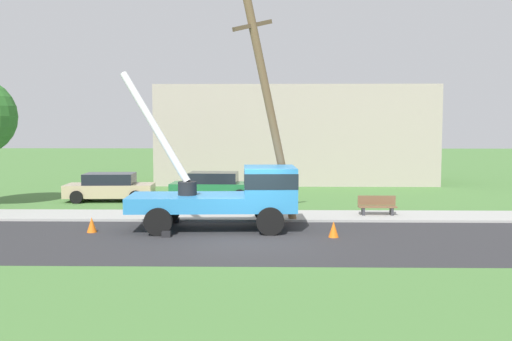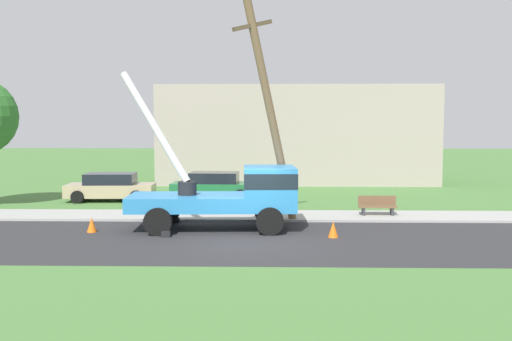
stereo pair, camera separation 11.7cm
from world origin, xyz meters
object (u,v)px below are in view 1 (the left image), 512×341
(parked_sedan_tan, at_px, (110,187))
(utility_truck, at_px, (235,192))
(parked_sedan_green, at_px, (214,186))
(traffic_cone_ahead, at_px, (334,229))
(traffic_cone_behind, at_px, (92,225))
(leaning_utility_pole, at_px, (270,110))
(traffic_cone_curbside, at_px, (279,217))
(park_bench, at_px, (377,206))

(parked_sedan_tan, bearing_deg, utility_truck, -48.68)
(utility_truck, relative_size, parked_sedan_green, 1.54)
(traffic_cone_ahead, distance_m, traffic_cone_behind, 8.75)
(leaning_utility_pole, xyz_separation_m, parked_sedan_tan, (-8.16, 6.65, -3.79))
(utility_truck, bearing_deg, traffic_cone_curbside, 36.59)
(parked_sedan_green, distance_m, park_bench, 9.35)
(leaning_utility_pole, bearing_deg, park_bench, 21.36)
(traffic_cone_curbside, bearing_deg, parked_sedan_green, 113.99)
(leaning_utility_pole, relative_size, traffic_cone_behind, 15.67)
(traffic_cone_curbside, bearing_deg, traffic_cone_behind, -163.77)
(traffic_cone_ahead, bearing_deg, parked_sedan_green, 116.99)
(parked_sedan_green, xyz_separation_m, park_bench, (7.47, -5.61, -0.25))
(traffic_cone_ahead, distance_m, parked_sedan_tan, 13.95)
(utility_truck, relative_size, parked_sedan_tan, 1.53)
(leaning_utility_pole, bearing_deg, parked_sedan_green, 111.48)
(parked_sedan_tan, xyz_separation_m, park_bench, (12.72, -4.87, -0.25))
(traffic_cone_behind, height_order, park_bench, park_bench)
(traffic_cone_curbside, relative_size, park_bench, 0.35)
(leaning_utility_pole, xyz_separation_m, traffic_cone_ahead, (2.21, -2.66, -4.22))
(parked_sedan_tan, relative_size, park_bench, 2.81)
(utility_truck, relative_size, leaning_utility_pole, 0.78)
(utility_truck, bearing_deg, leaning_utility_pole, 41.27)
(traffic_cone_behind, xyz_separation_m, parked_sedan_green, (3.60, 9.31, 0.43))
(utility_truck, height_order, traffic_cone_behind, utility_truck)
(parked_sedan_green, bearing_deg, traffic_cone_ahead, -63.01)
(leaning_utility_pole, height_order, traffic_cone_curbside, leaning_utility_pole)
(park_bench, bearing_deg, parked_sedan_green, 143.08)
(utility_truck, height_order, park_bench, utility_truck)
(utility_truck, distance_m, leaning_utility_pole, 3.55)
(leaning_utility_pole, distance_m, park_bench, 6.35)
(traffic_cone_curbside, height_order, parked_sedan_green, parked_sedan_green)
(traffic_cone_ahead, height_order, park_bench, park_bench)
(traffic_cone_curbside, bearing_deg, leaning_utility_pole, -167.03)
(utility_truck, bearing_deg, traffic_cone_ahead, -23.33)
(park_bench, bearing_deg, traffic_cone_ahead, -117.79)
(leaning_utility_pole, xyz_separation_m, parked_sedan_green, (-2.91, 7.40, -3.79))
(traffic_cone_curbside, relative_size, parked_sedan_green, 0.13)
(traffic_cone_ahead, distance_m, parked_sedan_green, 11.30)
(traffic_cone_behind, distance_m, parked_sedan_green, 9.99)
(traffic_cone_curbside, bearing_deg, traffic_cone_ahead, -55.74)
(utility_truck, distance_m, park_bench, 6.62)
(parked_sedan_green, bearing_deg, parked_sedan_tan, -171.90)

